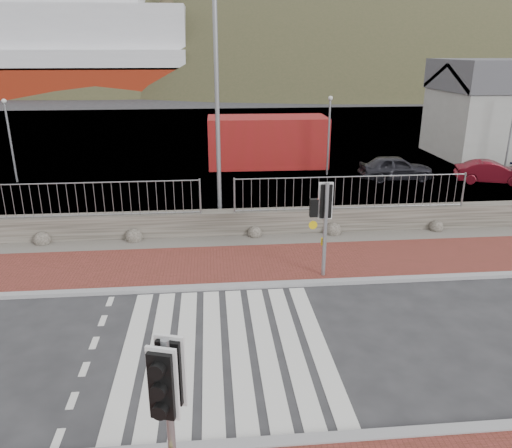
{
  "coord_description": "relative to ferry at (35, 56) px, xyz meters",
  "views": [
    {
      "loc": [
        -0.22,
        -9.7,
        6.39
      ],
      "look_at": [
        0.97,
        3.0,
        1.9
      ],
      "focal_mm": 35.0,
      "sensor_mm": 36.0,
      "label": 1
    }
  ],
  "objects": [
    {
      "name": "ground",
      "position": [
        24.65,
        -67.9,
        -5.36
      ],
      "size": [
        220.0,
        220.0,
        0.0
      ],
      "primitive_type": "plane",
      "color": "#28282B",
      "rests_on": "ground"
    },
    {
      "name": "car_a",
      "position": [
        33.9,
        -53.35,
        -4.73
      ],
      "size": [
        3.71,
        1.52,
        1.26
      ],
      "primitive_type": "imported",
      "rotation": [
        0.0,
        0.0,
        1.56
      ],
      "color": "black",
      "rests_on": "ground"
    },
    {
      "name": "traffic_signal_near",
      "position": [
        23.78,
        -71.99,
        -3.28
      ],
      "size": [
        0.46,
        0.36,
        2.87
      ],
      "rotation": [
        0.0,
        0.0,
        -0.3
      ],
      "color": "gray",
      "rests_on": "ground"
    },
    {
      "name": "hills_backdrop",
      "position": [
        31.4,
        20.0,
        -28.42
      ],
      "size": [
        254.0,
        90.0,
        100.0
      ],
      "color": "#363821",
      "rests_on": "ground"
    },
    {
      "name": "car_b",
      "position": [
        38.42,
        -54.43,
        -4.81
      ],
      "size": [
        3.55,
        2.08,
        1.1
      ],
      "primitive_type": "imported",
      "rotation": [
        0.0,
        0.0,
        1.28
      ],
      "color": "#590C16",
      "rests_on": "ground"
    },
    {
      "name": "kerb_far",
      "position": [
        24.65,
        -64.9,
        -5.31
      ],
      "size": [
        40.0,
        0.25,
        0.12
      ],
      "primitive_type": "cube",
      "color": "gray",
      "rests_on": "ground"
    },
    {
      "name": "stone_wall",
      "position": [
        24.65,
        -60.6,
        -4.91
      ],
      "size": [
        40.0,
        0.6,
        0.9
      ],
      "primitive_type": "cube",
      "color": "#413D35",
      "rests_on": "ground"
    },
    {
      "name": "quay",
      "position": [
        24.65,
        -40.0,
        -5.36
      ],
      "size": [
        120.0,
        40.0,
        0.5
      ],
      "primitive_type": "cube",
      "color": "#4C4C4F",
      "rests_on": "ground"
    },
    {
      "name": "gravel_strip",
      "position": [
        24.65,
        -61.4,
        -5.33
      ],
      "size": [
        40.0,
        1.5,
        0.06
      ],
      "primitive_type": "cube",
      "color": "#59544C",
      "rests_on": "ground"
    },
    {
      "name": "water",
      "position": [
        24.65,
        -5.0,
        -5.36
      ],
      "size": [
        220.0,
        50.0,
        0.05
      ],
      "primitive_type": "cube",
      "color": "#3F4C54",
      "rests_on": "ground"
    },
    {
      "name": "kerb_near",
      "position": [
        24.65,
        -70.9,
        -5.31
      ],
      "size": [
        40.0,
        0.25,
        0.12
      ],
      "primitive_type": "cube",
      "color": "gray",
      "rests_on": "ground"
    },
    {
      "name": "traffic_signal_far",
      "position": [
        27.62,
        -64.44,
        -3.27
      ],
      "size": [
        0.68,
        0.25,
        2.88
      ],
      "rotation": [
        0.0,
        0.0,
        3.13
      ],
      "color": "gray",
      "rests_on": "ground"
    },
    {
      "name": "railing",
      "position": [
        24.65,
        -60.75,
        -3.54
      ],
      "size": [
        18.07,
        0.07,
        1.22
      ],
      "color": "gray",
      "rests_on": "stone_wall"
    },
    {
      "name": "shipping_container",
      "position": [
        27.72,
        -49.44,
        -3.97
      ],
      "size": [
        6.72,
        2.89,
        2.78
      ],
      "primitive_type": "cube",
      "rotation": [
        0.0,
        0.0,
        -0.02
      ],
      "color": "maroon",
      "rests_on": "ground"
    },
    {
      "name": "streetlight",
      "position": [
        24.9,
        -59.8,
        -0.31
      ],
      "size": [
        1.9,
        0.25,
        8.98
      ],
      "rotation": [
        0.0,
        0.0,
        -0.01
      ],
      "color": "gray",
      "rests_on": "ground"
    },
    {
      "name": "ferry",
      "position": [
        0.0,
        0.0,
        0.0
      ],
      "size": [
        50.0,
        16.0,
        20.0
      ],
      "color": "maroon",
      "rests_on": "ground"
    },
    {
      "name": "zebra_crossing",
      "position": [
        24.65,
        -67.9,
        -5.36
      ],
      "size": [
        4.62,
        5.6,
        0.01
      ],
      "color": "silver",
      "rests_on": "ground"
    },
    {
      "name": "sidewalk_far",
      "position": [
        24.65,
        -63.4,
        -5.32
      ],
      "size": [
        40.0,
        3.0,
        0.08
      ],
      "primitive_type": "cube",
      "color": "maroon",
      "rests_on": "ground"
    }
  ]
}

